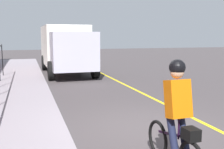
{
  "coord_description": "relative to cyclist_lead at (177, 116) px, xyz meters",
  "views": [
    {
      "loc": [
        -5.82,
        2.61,
        2.18
      ],
      "look_at": [
        2.29,
        0.09,
        1.0
      ],
      "focal_mm": 44.41,
      "sensor_mm": 36.0,
      "label": 1
    }
  ],
  "objects": [
    {
      "name": "box_truck_background",
      "position": [
        12.55,
        0.02,
        0.64
      ],
      "size": [
        6.74,
        2.6,
        2.78
      ],
      "rotation": [
        0.0,
        0.0,
        3.15
      ],
      "color": "white",
      "rests_on": "ground"
    },
    {
      "name": "ground_plane",
      "position": [
        2.03,
        -0.35,
        -0.91
      ],
      "size": [
        80.0,
        80.0,
        0.0
      ],
      "primitive_type": "plane",
      "color": "#433C3E"
    },
    {
      "name": "cyclist_lead",
      "position": [
        0.0,
        0.0,
        0.0
      ],
      "size": [
        1.71,
        0.37,
        1.83
      ],
      "rotation": [
        0.0,
        0.0,
        0.04
      ],
      "color": "black",
      "rests_on": "ground"
    },
    {
      "name": "lane_line_centre",
      "position": [
        2.03,
        -1.95,
        -0.91
      ],
      "size": [
        36.0,
        0.12,
        0.01
      ],
      "primitive_type": "cube",
      "color": "yellow",
      "rests_on": "ground"
    }
  ]
}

